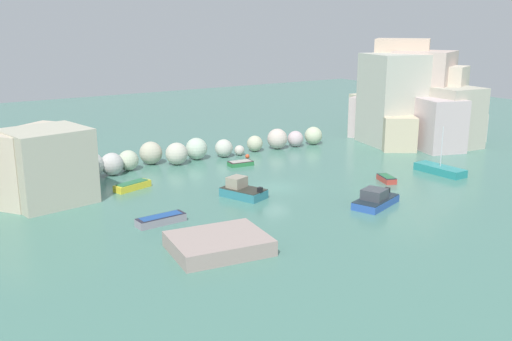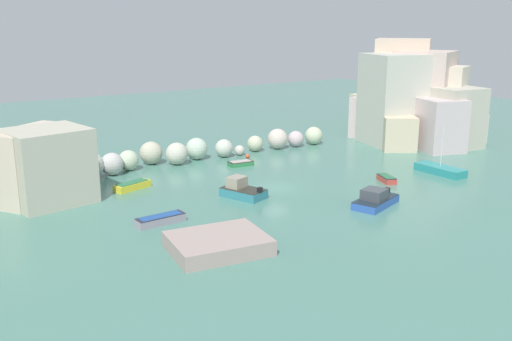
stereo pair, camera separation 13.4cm
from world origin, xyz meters
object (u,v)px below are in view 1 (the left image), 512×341
at_px(stone_dock, 219,243).
at_px(moored_boat_2, 161,220).
at_px(moored_boat_3, 387,179).
at_px(moored_boat_0, 375,200).
at_px(moored_boat_6, 241,163).
at_px(channel_buoy, 247,156).
at_px(moored_boat_5, 132,186).
at_px(moored_boat_4, 242,190).
at_px(moored_boat_1, 440,170).

distance_m(stone_dock, moored_boat_2, 7.72).
bearing_deg(moored_boat_3, moored_boat_0, -32.49).
height_order(stone_dock, moored_boat_2, stone_dock).
bearing_deg(moored_boat_0, moored_boat_6, -102.49).
xyz_separation_m(channel_buoy, moored_boat_5, (-16.62, -4.82, 0.10)).
xyz_separation_m(moored_boat_3, moored_boat_6, (-8.97, 14.17, -0.05)).
bearing_deg(moored_boat_4, stone_dock, 120.40).
relative_size(moored_boat_0, moored_boat_4, 1.18).
height_order(moored_boat_4, moored_boat_5, moored_boat_4).
relative_size(moored_boat_3, moored_boat_6, 0.94).
distance_m(moored_boat_1, moored_boat_3, 7.35).
bearing_deg(moored_boat_2, moored_boat_5, -103.05).
height_order(stone_dock, moored_boat_6, stone_dock).
relative_size(channel_buoy, moored_boat_0, 0.09).
height_order(moored_boat_2, moored_boat_3, moored_boat_2).
relative_size(moored_boat_0, moored_boat_2, 1.30).
height_order(channel_buoy, moored_boat_4, moored_boat_4).
bearing_deg(moored_boat_5, moored_boat_0, -64.12).
bearing_deg(channel_buoy, stone_dock, -126.83).
bearing_deg(channel_buoy, moored_boat_6, -135.07).
xyz_separation_m(moored_boat_2, moored_boat_3, (24.84, -1.16, -0.04)).
distance_m(moored_boat_0, moored_boat_3, 8.52).
height_order(moored_boat_1, moored_boat_2, moored_boat_1).
bearing_deg(moored_boat_1, moored_boat_3, 82.18).
relative_size(moored_boat_3, moored_boat_5, 0.69).
bearing_deg(moored_boat_5, stone_dock, -110.01).
bearing_deg(moored_boat_6, moored_boat_4, 64.76).
relative_size(moored_boat_2, moored_boat_6, 1.43).
distance_m(channel_buoy, moored_boat_1, 22.29).
distance_m(moored_boat_0, moored_boat_1, 14.71).
bearing_deg(moored_boat_0, channel_buoy, -110.05).
distance_m(stone_dock, moored_boat_4, 13.31).
height_order(moored_boat_0, moored_boat_2, moored_boat_0).
xyz_separation_m(channel_buoy, moored_boat_3, (6.36, -16.77, 0.07)).
bearing_deg(moored_boat_1, moored_boat_2, 85.22).
xyz_separation_m(channel_buoy, moored_boat_0, (-0.41, -21.94, 0.34)).
bearing_deg(moored_boat_2, moored_boat_4, -167.90).
height_order(moored_boat_3, moored_boat_5, moored_boat_5).
bearing_deg(moored_boat_3, moored_boat_2, -72.55).
height_order(moored_boat_0, moored_boat_3, moored_boat_0).
xyz_separation_m(channel_buoy, moored_boat_1, (13.65, -17.62, 0.16)).
bearing_deg(moored_boat_0, moored_boat_1, 178.11).
distance_m(moored_boat_1, moored_boat_2, 32.20).
bearing_deg(moored_boat_3, stone_dock, -54.63).
bearing_deg(moored_boat_6, moored_boat_0, 102.62).
relative_size(stone_dock, moored_boat_3, 2.47).
xyz_separation_m(moored_boat_1, moored_boat_6, (-16.26, 15.02, -0.14)).
xyz_separation_m(moored_boat_0, moored_boat_3, (6.77, 5.17, -0.27)).
relative_size(channel_buoy, moored_boat_3, 0.19).
relative_size(channel_buoy, moored_boat_5, 0.13).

